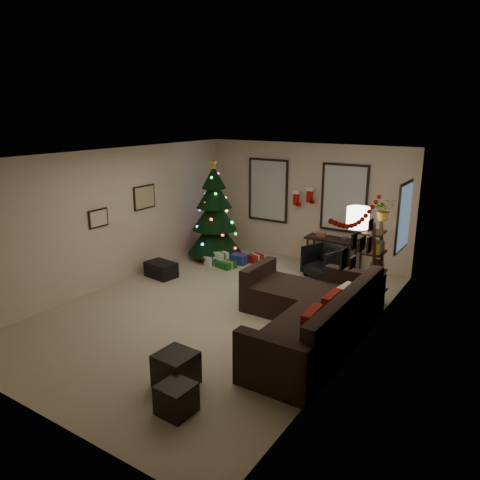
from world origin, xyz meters
name	(u,v)px	position (x,y,z in m)	size (l,w,h in m)	color
floor	(217,309)	(0.00, 0.00, 0.00)	(7.00, 7.00, 0.00)	tan
ceiling	(215,155)	(0.00, 0.00, 2.70)	(7.00, 7.00, 0.00)	white
wall_back	(305,202)	(0.00, 3.50, 1.35)	(5.00, 5.00, 0.00)	beige
wall_front	(26,307)	(0.00, -3.50, 1.35)	(5.00, 5.00, 0.00)	beige
wall_left	(113,218)	(-2.50, 0.00, 1.35)	(7.00, 7.00, 0.00)	beige
wall_right	(360,261)	(2.50, 0.00, 1.35)	(7.00, 7.00, 0.00)	beige
window_back_left	(268,190)	(-0.95, 3.47, 1.55)	(1.05, 0.06, 1.50)	#728CB2
window_back_right	(344,198)	(0.95, 3.47, 1.55)	(1.05, 0.06, 1.50)	#728CB2
window_right_wall	(405,217)	(2.47, 2.55, 1.50)	(0.06, 0.90, 1.30)	#728CB2
christmas_tree	(214,217)	(-1.79, 2.41, 0.98)	(1.28, 1.28, 2.38)	black
presents	(223,257)	(-1.41, 2.23, 0.12)	(1.50, 1.01, 0.30)	gold
sofa	(311,317)	(1.80, 0.00, 0.31)	(2.17, 3.13, 0.94)	black
pillow_red_a	(312,327)	(2.21, -0.92, 0.64)	(0.13, 0.48, 0.48)	maroon
pillow_red_b	(331,309)	(2.21, -0.24, 0.64)	(0.13, 0.48, 0.48)	maroon
pillow_cream	(344,298)	(2.21, 0.28, 0.63)	(0.11, 0.40, 0.40)	beige
ottoman_near	(176,369)	(0.93, -2.17, 0.22)	(0.46, 0.46, 0.44)	black
ottoman_far	(176,399)	(1.30, -2.61, 0.18)	(0.39, 0.39, 0.37)	black
desk	(334,242)	(0.87, 3.22, 0.60)	(1.26, 0.45, 0.68)	black
desk_chair	(324,262)	(0.93, 2.57, 0.34)	(0.66, 0.62, 0.68)	black
bookshelf	(377,266)	(2.30, 1.61, 0.77)	(0.30, 0.47, 1.59)	black
potted_plant	(384,206)	(2.30, 1.75, 1.81)	(0.45, 0.38, 0.49)	#4C4C4C
floor_lamp	(357,224)	(1.95, 1.45, 1.51)	(0.38, 0.38, 1.81)	black
art_map	(144,197)	(-2.48, 0.87, 1.63)	(0.04, 0.60, 0.50)	black
art_abstract	(98,218)	(-2.48, -0.38, 1.42)	(0.04, 0.45, 0.35)	black
gallery	(358,247)	(2.48, -0.07, 1.57)	(0.03, 1.25, 0.54)	black
garland	(358,215)	(2.45, -0.09, 2.03)	(0.08, 1.90, 0.30)	#A5140C
stocking_left	(296,198)	(-0.14, 3.35, 1.46)	(0.20, 0.05, 0.36)	#990F0C
stocking_right	(310,195)	(0.19, 3.36, 1.56)	(0.20, 0.05, 0.36)	#990F0C
storage_bin	(161,270)	(-1.96, 0.72, 0.16)	(0.64, 0.42, 0.32)	black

